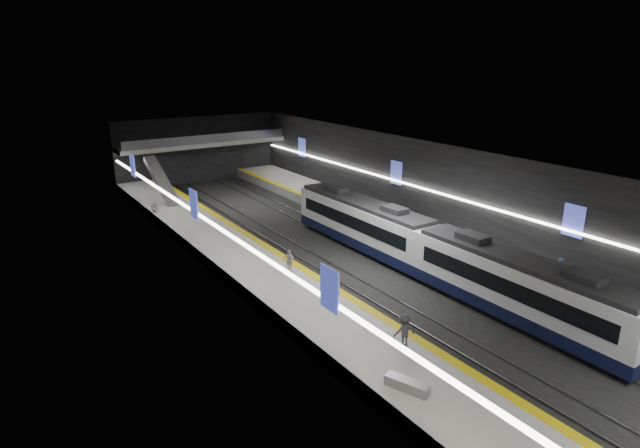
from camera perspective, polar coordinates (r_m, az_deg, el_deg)
ground at (r=38.85m, az=6.47°, el=-5.45°), size 70.00×70.00×0.00m
ceiling at (r=36.45m, az=6.91°, el=6.18°), size 20.00×70.00×0.04m
wall_left at (r=32.26m, az=-7.13°, el=-2.78°), size 0.04×70.00×8.00m
wall_right at (r=44.33m, az=16.69°, el=2.32°), size 0.04×70.00×8.00m
wall_back at (r=67.34m, az=-12.86°, el=7.73°), size 20.00×0.04×8.00m
platform_left at (r=34.69m, az=-3.18°, el=-7.41°), size 5.00×70.00×1.00m
tile_surface_left at (r=34.48m, az=-3.20°, el=-6.64°), size 5.00×70.00×0.02m
tactile_strip_left at (r=35.53m, az=-0.11°, el=-5.83°), size 0.60×70.00×0.02m
platform_right at (r=43.55m, az=14.14°, el=-2.58°), size 5.00×70.00×1.00m
tile_surface_right at (r=43.38m, az=14.19°, el=-1.94°), size 5.00×70.00×0.02m
tactile_strip_right at (r=41.86m, az=12.14°, el=-2.51°), size 0.60×70.00×0.02m
rails at (r=38.82m, az=6.48°, el=-5.37°), size 6.52×70.00×0.12m
train at (r=38.17m, az=11.53°, el=-2.60°), size 2.69×30.04×3.60m
ad_posters at (r=38.04m, az=5.75°, el=1.28°), size 19.94×53.50×2.20m
cove_light_left at (r=32.41m, az=-6.80°, el=-3.04°), size 0.25×68.60×0.12m
cove_light_right at (r=44.23m, az=16.50°, el=2.03°), size 0.25×68.60×0.12m
mezzanine_bridge at (r=65.26m, az=-12.26°, el=8.39°), size 20.00×3.00×1.50m
escalator at (r=56.84m, az=-16.59°, el=4.49°), size 1.20×7.50×3.92m
bench_left_near at (r=24.98m, az=9.28°, el=-16.60°), size 1.26×2.10×0.50m
bench_left_far at (r=52.94m, az=-17.17°, el=1.58°), size 0.59×1.66×0.40m
bench_right_far at (r=50.13m, az=8.99°, el=1.30°), size 0.91×1.79×0.42m
passenger_right_a at (r=39.64m, az=16.23°, el=-2.53°), size 0.55×0.76×1.95m
passenger_right_b at (r=38.15m, az=24.19°, el=-4.48°), size 0.99×1.01×1.64m
passenger_left_a at (r=36.25m, az=-3.33°, el=-3.98°), size 0.69×1.05×1.66m
passenger_left_b at (r=27.80m, az=9.00°, el=-11.18°), size 1.29×0.94×1.79m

